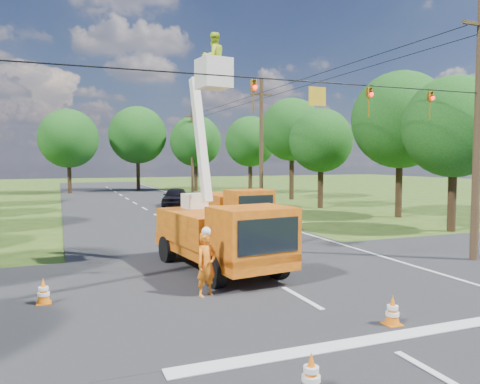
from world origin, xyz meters
name	(u,v)px	position (x,y,z in m)	size (l,w,h in m)	color
ground	(158,217)	(0.00, 20.00, 0.00)	(140.00, 140.00, 0.00)	#2D4915
road_main	(158,217)	(0.00, 20.00, 0.00)	(12.00, 100.00, 0.06)	black
road_cross	(271,282)	(0.00, 2.00, 0.00)	(56.00, 10.00, 0.07)	black
stop_bar	(375,342)	(0.00, -3.20, 0.00)	(9.00, 0.45, 0.02)	silver
edge_line	(235,213)	(5.60, 20.00, 0.00)	(0.12, 90.00, 0.02)	silver
bucket_truck	(221,221)	(-1.01, 3.92, 1.73)	(3.28, 6.69, 8.19)	orange
second_truck	(234,207)	(2.96, 13.18, 1.18)	(2.69, 6.17, 2.26)	orange
ground_worker	(206,265)	(-2.36, 1.19, 0.91)	(0.67, 0.44, 1.83)	orange
distant_car	(175,197)	(2.82, 26.82, 0.76)	(1.79, 4.45, 1.52)	black
traffic_cone_0	(311,374)	(-2.40, -4.68, 0.36)	(0.38, 0.38, 0.71)	orange
traffic_cone_1	(392,311)	(0.95, -2.58, 0.36)	(0.38, 0.38, 0.71)	orange
traffic_cone_2	(258,241)	(1.77, 7.04, 0.36)	(0.38, 0.38, 0.71)	orange
traffic_cone_3	(238,229)	(2.19, 10.57, 0.36)	(0.38, 0.38, 0.71)	orange
traffic_cone_4	(43,292)	(-6.60, 2.05, 0.36)	(0.38, 0.38, 0.71)	orange
traffic_cone_7	(232,216)	(3.76, 15.71, 0.36)	(0.38, 0.38, 0.71)	orange
pole_right_near	(478,126)	(8.50, 2.00, 5.11)	(1.80, 0.30, 10.00)	#4C3823
pole_right_mid	(261,143)	(8.50, 22.00, 5.11)	(1.80, 0.30, 10.00)	#4C3823
pole_right_far	(192,149)	(8.50, 42.00, 5.11)	(1.80, 0.30, 10.00)	#4C3823
signal_span	(334,96)	(2.23, 1.99, 5.88)	(18.00, 0.29, 1.07)	black
tree_right_a	(454,127)	(13.50, 8.00, 5.56)	(5.40, 5.40, 8.28)	#382616
tree_right_b	(400,120)	(15.00, 14.00, 6.43)	(6.40, 6.40, 9.65)	#382616
tree_right_c	(321,141)	(13.20, 21.00, 5.31)	(5.00, 5.00, 7.83)	#382616
tree_right_d	(292,130)	(14.80, 29.00, 6.68)	(6.00, 6.00, 9.70)	#382616
tree_right_e	(250,142)	(13.80, 37.00, 5.81)	(5.60, 5.60, 8.63)	#382616
tree_far_a	(69,138)	(-5.00, 45.00, 6.19)	(6.60, 6.60, 9.50)	#382616
tree_far_b	(138,135)	(3.00, 47.00, 6.81)	(7.00, 7.00, 10.32)	#382616
tree_far_c	(196,141)	(9.50, 44.00, 6.06)	(6.20, 6.20, 9.18)	#382616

